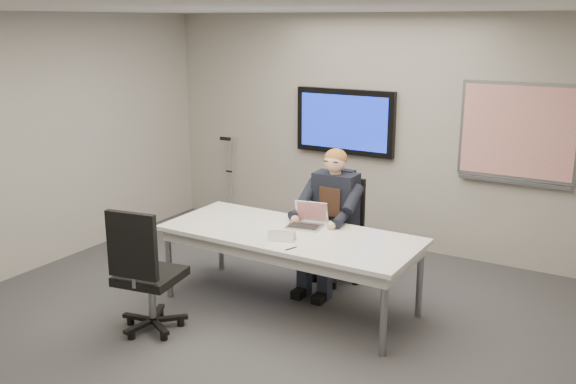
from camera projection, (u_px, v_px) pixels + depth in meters
The scene contains 14 objects.
floor at pixel (245, 342), 5.58m from camera, with size 6.00×6.00×0.02m, color #37383A.
ceiling at pixel (238, 7), 4.85m from camera, with size 6.00×6.00×0.02m, color silver.
wall_back at pixel (384, 133), 7.71m from camera, with size 6.00×0.02×2.80m, color #A09B90.
wall_left at pixel (5, 150), 6.69m from camera, with size 0.02×6.00×2.80m, color #A09B90.
conference_table at pixel (290, 241), 6.10m from camera, with size 2.47×1.04×0.76m.
tv_display at pixel (345, 122), 7.88m from camera, with size 1.30×0.09×0.80m.
whiteboard at pixel (518, 133), 6.88m from camera, with size 1.25×0.08×1.10m.
office_chair_far at pixel (338, 249), 6.85m from camera, with size 0.55×0.55×1.09m.
office_chair_near at pixel (148, 294), 5.67m from camera, with size 0.64×0.64×1.17m.
seated_person at pixel (327, 234), 6.57m from camera, with size 0.45×0.77×1.45m.
crutch at pixel (230, 177), 8.85m from camera, with size 0.16×0.24×1.22m, color #B5B7BD, non-canonical shape.
laptop at pixel (307, 220), 6.25m from camera, with size 0.37×0.36×0.23m.
name_tent at pixel (282, 236), 5.83m from camera, with size 0.24×0.07×0.10m, color white, non-canonical shape.
pen at pixel (291, 248), 5.63m from camera, with size 0.01×0.01×0.13m, color black.
Camera 1 is at (2.90, -4.15, 2.70)m, focal length 40.00 mm.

